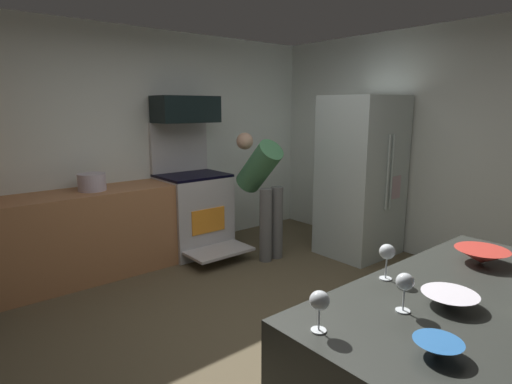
{
  "coord_description": "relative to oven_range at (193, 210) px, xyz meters",
  "views": [
    {
      "loc": [
        -1.99,
        -2.25,
        1.73
      ],
      "look_at": [
        0.13,
        0.3,
        1.05
      ],
      "focal_mm": 29.17,
      "sensor_mm": 36.0,
      "label": 1
    }
  ],
  "objects": [
    {
      "name": "person_cook",
      "position": [
        0.53,
        -0.65,
        0.35
      ],
      "size": [
        0.31,
        0.69,
        1.43
      ],
      "color": "#5F5F5F",
      "rests_on": "ground"
    },
    {
      "name": "wall_right",
      "position": [
        2.0,
        -1.97,
        0.79
      ],
      "size": [
        0.12,
        4.8,
        2.6
      ],
      "primitive_type": "cube",
      "color": "silver",
      "rests_on": "ground"
    },
    {
      "name": "wine_glass_near",
      "position": [
        -1.43,
        -3.27,
        0.51
      ],
      "size": [
        0.08,
        0.08,
        0.16
      ],
      "color": "silver",
      "rests_on": "counter_island"
    },
    {
      "name": "counter_island",
      "position": [
        -0.67,
        -3.47,
        -0.06
      ],
      "size": [
        1.74,
        0.8,
        0.9
      ],
      "primitive_type": "cube",
      "color": "#30322E",
      "rests_on": "ground"
    },
    {
      "name": "mixing_bowl_large",
      "position": [
        -0.85,
        -3.48,
        0.42
      ],
      "size": [
        0.23,
        0.23,
        0.06
      ],
      "primitive_type": "cone",
      "rotation": [
        3.14,
        0.0,
        0.0
      ],
      "color": "white",
      "rests_on": "counter_island"
    },
    {
      "name": "oven_range",
      "position": [
        0.0,
        0.0,
        0.0
      ],
      "size": [
        0.76,
        1.06,
        1.55
      ],
      "color": "#B9B5B7",
      "rests_on": "ground"
    },
    {
      "name": "wall_back",
      "position": [
        -0.54,
        0.37,
        0.79
      ],
      "size": [
        5.2,
        0.12,
        2.6
      ],
      "primitive_type": "cube",
      "color": "silver",
      "rests_on": "ground"
    },
    {
      "name": "refrigerator",
      "position": [
        1.49,
        -1.32,
        0.42
      ],
      "size": [
        0.84,
        0.75,
        1.86
      ],
      "color": "#B3C0BD",
      "rests_on": "ground"
    },
    {
      "name": "mixing_bowl_prep",
      "position": [
        -1.24,
        -3.63,
        0.42
      ],
      "size": [
        0.17,
        0.17,
        0.05
      ],
      "primitive_type": "cone",
      "rotation": [
        3.14,
        0.0,
        0.0
      ],
      "color": "#2C68B0",
      "rests_on": "counter_island"
    },
    {
      "name": "wine_glass_mid",
      "position": [
        -0.81,
        -3.15,
        0.52
      ],
      "size": [
        0.08,
        0.08,
        0.18
      ],
      "color": "silver",
      "rests_on": "counter_island"
    },
    {
      "name": "microwave",
      "position": [
        0.0,
        0.09,
        1.19
      ],
      "size": [
        0.74,
        0.38,
        0.31
      ],
      "primitive_type": "cube",
      "color": "black",
      "rests_on": "oven_range"
    },
    {
      "name": "mixing_bowl_small",
      "position": [
        -0.22,
        -3.36,
        0.43
      ],
      "size": [
        0.28,
        0.28,
        0.08
      ],
      "primitive_type": "cone",
      "rotation": [
        3.14,
        0.0,
        0.0
      ],
      "color": "red",
      "rests_on": "counter_island"
    },
    {
      "name": "wine_glass_far",
      "position": [
        -1.04,
        -3.39,
        0.51
      ],
      "size": [
        0.07,
        0.07,
        0.17
      ],
      "color": "silver",
      "rests_on": "counter_island"
    },
    {
      "name": "stock_pot",
      "position": [
        -1.16,
        0.01,
        0.48
      ],
      "size": [
        0.27,
        0.27,
        0.18
      ],
      "primitive_type": "cylinder",
      "color": "#BDB1C1",
      "rests_on": "lower_cabinet_run"
    },
    {
      "name": "lower_cabinet_run",
      "position": [
        -1.44,
        0.01,
        -0.06
      ],
      "size": [
        2.4,
        0.6,
        0.9
      ],
      "primitive_type": "cube",
      "color": "#A16A42",
      "rests_on": "ground"
    },
    {
      "name": "ground_plane",
      "position": [
        -0.54,
        -1.97,
        -0.52
      ],
      "size": [
        5.2,
        4.8,
        0.02
      ],
      "primitive_type": "cube",
      "color": "brown"
    }
  ]
}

